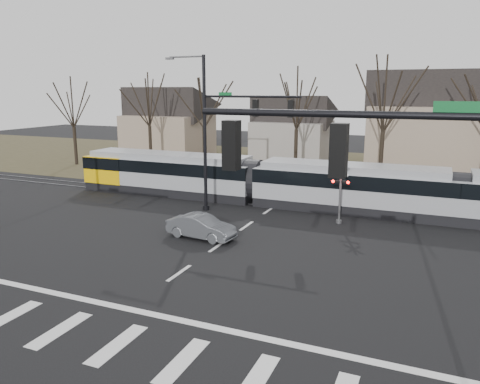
% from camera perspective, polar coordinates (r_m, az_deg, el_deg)
% --- Properties ---
extents(ground, '(140.00, 140.00, 0.00)m').
position_cam_1_polar(ground, '(19.87, -10.38, -11.72)').
color(ground, black).
extents(grass_verge, '(140.00, 28.00, 0.01)m').
position_cam_1_polar(grass_verge, '(48.80, 10.59, 2.74)').
color(grass_verge, '#38331E').
rests_on(grass_verge, ground).
extents(crosswalk, '(27.00, 2.60, 0.01)m').
position_cam_1_polar(crosswalk, '(17.04, -18.05, -16.44)').
color(crosswalk, silver).
rests_on(crosswalk, ground).
extents(stop_line, '(28.00, 0.35, 0.01)m').
position_cam_1_polar(stop_line, '(18.54, -13.51, -13.68)').
color(stop_line, silver).
rests_on(stop_line, ground).
extents(lane_dashes, '(0.18, 30.00, 0.01)m').
position_cam_1_polar(lane_dashes, '(33.65, 4.65, -1.45)').
color(lane_dashes, silver).
rests_on(lane_dashes, ground).
extents(rail_pair, '(90.00, 1.52, 0.06)m').
position_cam_1_polar(rail_pair, '(33.46, 4.54, -1.48)').
color(rail_pair, '#59595E').
rests_on(rail_pair, ground).
extents(tram, '(41.96, 3.12, 3.18)m').
position_cam_1_polar(tram, '(32.11, 13.13, 0.75)').
color(tram, gray).
rests_on(tram, ground).
extents(sedan, '(2.21, 4.23, 1.30)m').
position_cam_1_polar(sedan, '(25.91, -4.74, -4.23)').
color(sedan, '#4F5257').
rests_on(sedan, ground).
extents(signal_pole_near_right, '(6.72, 0.44, 8.00)m').
position_cam_1_polar(signal_pole_near_right, '(9.50, 21.57, -6.25)').
color(signal_pole_near_right, black).
rests_on(signal_pole_near_right, ground).
extents(signal_pole_far, '(9.28, 0.44, 10.20)m').
position_cam_1_polar(signal_pole_far, '(30.37, -1.63, 7.98)').
color(signal_pole_far, black).
rests_on(signal_pole_far, ground).
extents(rail_crossing_signal, '(1.08, 0.36, 4.00)m').
position_cam_1_polar(rail_crossing_signal, '(28.98, 12.12, -0.14)').
color(rail_crossing_signal, '#59595B').
rests_on(rail_crossing_signal, ground).
extents(tree_row, '(59.20, 7.20, 10.00)m').
position_cam_1_polar(tree_row, '(41.96, 11.76, 8.01)').
color(tree_row, black).
rests_on(tree_row, ground).
extents(house_a, '(9.72, 8.64, 8.60)m').
position_cam_1_polar(house_a, '(57.69, -8.75, 8.74)').
color(house_a, gray).
rests_on(house_a, ground).
extents(house_b, '(8.64, 7.56, 7.65)m').
position_cam_1_polar(house_b, '(53.41, 6.42, 7.98)').
color(house_b, gray).
rests_on(house_b, ground).
extents(house_c, '(10.80, 8.64, 10.10)m').
position_cam_1_polar(house_c, '(48.14, 21.73, 8.21)').
color(house_c, gray).
rests_on(house_c, ground).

